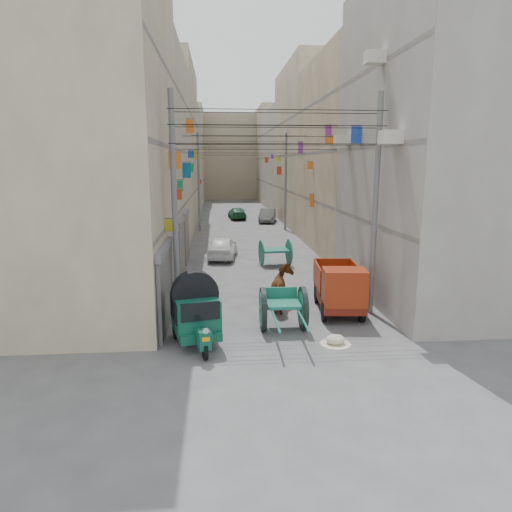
{
  "coord_description": "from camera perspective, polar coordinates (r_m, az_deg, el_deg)",
  "views": [
    {
      "loc": [
        -2.11,
        -10.12,
        5.55
      ],
      "look_at": [
        -0.7,
        6.5,
        2.16
      ],
      "focal_mm": 32.0,
      "sensor_mm": 36.0,
      "label": 1
    }
  ],
  "objects": [
    {
      "name": "distant_car_grey",
      "position": [
        43.89,
        1.44,
        5.1
      ],
      "size": [
        2.1,
        4.14,
        1.3
      ],
      "primitive_type": "imported",
      "rotation": [
        0.0,
        0.0,
        -0.19
      ],
      "color": "#4E5250",
      "rests_on": "ground"
    },
    {
      "name": "building_row_right",
      "position": [
        45.39,
        8.23,
        12.55
      ],
      "size": [
        8.0,
        62.0,
        14.0
      ],
      "color": "#9B9691",
      "rests_on": "ground"
    },
    {
      "name": "distant_car_green",
      "position": [
        46.47,
        -2.39,
        5.36
      ],
      "size": [
        1.88,
        4.07,
        1.15
      ],
      "primitive_type": "imported",
      "rotation": [
        0.0,
        0.0,
        3.21
      ],
      "color": "#1E5A35",
      "rests_on": "ground"
    },
    {
      "name": "ac_units",
      "position": [
        18.79,
        13.64,
        16.95
      ],
      "size": [
        0.7,
        6.55,
        3.35
      ],
      "color": "beige",
      "rests_on": "ground"
    },
    {
      "name": "auto_rickshaw",
      "position": [
        14.34,
        -7.57,
        -6.89
      ],
      "size": [
        1.83,
        2.62,
        1.78
      ],
      "rotation": [
        0.0,
        0.0,
        0.24
      ],
      "color": "black",
      "rests_on": "ground"
    },
    {
      "name": "end_cap_building",
      "position": [
        76.15,
        -3.32,
        12.21
      ],
      "size": [
        22.0,
        10.0,
        13.0
      ],
      "primitive_type": "cube",
      "color": "tan",
      "rests_on": "ground"
    },
    {
      "name": "tonga_cart",
      "position": [
        15.52,
        3.4,
        -6.48
      ],
      "size": [
        1.6,
        3.26,
        1.47
      ],
      "rotation": [
        0.0,
        0.0,
        -0.01
      ],
      "color": "black",
      "rests_on": "ground"
    },
    {
      "name": "utility_poles",
      "position": [
        27.24,
        -0.39,
        8.25
      ],
      "size": [
        7.4,
        22.2,
        8.0
      ],
      "color": "slate",
      "rests_on": "ground"
    },
    {
      "name": "distant_car_white",
      "position": [
        27.17,
        -4.19,
        1.1
      ],
      "size": [
        2.0,
        4.01,
        1.31
      ],
      "primitive_type": "imported",
      "rotation": [
        0.0,
        0.0,
        3.02
      ],
      "color": "white",
      "rests_on": "ground"
    },
    {
      "name": "ground",
      "position": [
        11.73,
        6.37,
        -16.82
      ],
      "size": [
        140.0,
        140.0,
        0.0
      ],
      "primitive_type": "plane",
      "color": "#49494C",
      "rests_on": "ground"
    },
    {
      "name": "feed_sack",
      "position": [
        14.68,
        9.9,
        -10.25
      ],
      "size": [
        0.6,
        0.48,
        0.3
      ],
      "primitive_type": "ellipsoid",
      "color": "beige",
      "rests_on": "ground"
    },
    {
      "name": "mini_truck",
      "position": [
        17.2,
        10.49,
        -4.31
      ],
      "size": [
        1.85,
        3.55,
        1.92
      ],
      "rotation": [
        0.0,
        0.0,
        -0.1
      ],
      "color": "black",
      "rests_on": "ground"
    },
    {
      "name": "horse",
      "position": [
        17.5,
        3.4,
        -4.12
      ],
      "size": [
        1.14,
        2.09,
        1.69
      ],
      "primitive_type": "imported",
      "rotation": [
        0.0,
        0.0,
        3.02
      ],
      "color": "#5C2616",
      "rests_on": "ground"
    },
    {
      "name": "building_row_left",
      "position": [
        44.64,
        -12.71,
        12.41
      ],
      "size": [
        8.0,
        62.0,
        14.0
      ],
      "color": "#BCAD8E",
      "rests_on": "ground"
    },
    {
      "name": "overhead_cables",
      "position": [
        24.64,
        0.08,
        14.34
      ],
      "size": [
        7.4,
        22.52,
        1.12
      ],
      "color": "black",
      "rests_on": "ground"
    },
    {
      "name": "shutters_left",
      "position": [
        20.97,
        -9.69,
        0.19
      ],
      "size": [
        0.18,
        14.4,
        2.88
      ],
      "color": "#4B4B50",
      "rests_on": "ground"
    },
    {
      "name": "signboards",
      "position": [
        31.91,
        -1.06,
        7.7
      ],
      "size": [
        8.22,
        40.52,
        5.67
      ],
      "color": "#C1C415",
      "rests_on": "ground"
    },
    {
      "name": "second_cart",
      "position": [
        25.15,
        2.41,
        0.55
      ],
      "size": [
        1.76,
        1.59,
        1.45
      ],
      "rotation": [
        0.0,
        0.0,
        0.09
      ],
      "color": "#16624D",
      "rests_on": "ground"
    }
  ]
}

